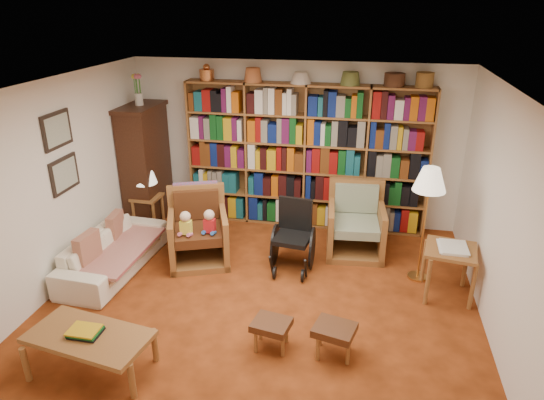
% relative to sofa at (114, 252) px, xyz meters
% --- Properties ---
extents(floor, '(5.00, 5.00, 0.00)m').
position_rel_sofa_xyz_m(floor, '(2.05, -0.43, -0.26)').
color(floor, '#994217').
rests_on(floor, ground).
extents(ceiling, '(5.00, 5.00, 0.00)m').
position_rel_sofa_xyz_m(ceiling, '(2.05, -0.43, 2.24)').
color(ceiling, white).
rests_on(ceiling, wall_back).
extents(wall_back, '(5.00, 0.00, 5.00)m').
position_rel_sofa_xyz_m(wall_back, '(2.05, 2.07, 0.99)').
color(wall_back, white).
rests_on(wall_back, floor).
extents(wall_front, '(5.00, 0.00, 5.00)m').
position_rel_sofa_xyz_m(wall_front, '(2.05, -2.93, 0.99)').
color(wall_front, white).
rests_on(wall_front, floor).
extents(wall_left, '(0.00, 5.00, 5.00)m').
position_rel_sofa_xyz_m(wall_left, '(-0.45, -0.43, 0.99)').
color(wall_left, white).
rests_on(wall_left, floor).
extents(wall_right, '(0.00, 5.00, 5.00)m').
position_rel_sofa_xyz_m(wall_right, '(4.55, -0.43, 0.99)').
color(wall_right, white).
rests_on(wall_right, floor).
extents(bookshelf, '(3.60, 0.30, 2.42)m').
position_rel_sofa_xyz_m(bookshelf, '(2.25, 1.90, 0.91)').
color(bookshelf, brown).
rests_on(bookshelf, floor).
extents(curio_cabinet, '(0.50, 0.95, 2.40)m').
position_rel_sofa_xyz_m(curio_cabinet, '(-0.20, 1.57, 0.70)').
color(curio_cabinet, '#3C1F10').
rests_on(curio_cabinet, floor).
extents(framed_pictures, '(0.03, 0.52, 0.97)m').
position_rel_sofa_xyz_m(framed_pictures, '(-0.43, -0.13, 1.37)').
color(framed_pictures, black).
rests_on(framed_pictures, wall_left).
extents(sofa, '(1.80, 0.78, 0.52)m').
position_rel_sofa_xyz_m(sofa, '(0.00, 0.00, 0.00)').
color(sofa, '#F2E9CD').
rests_on(sofa, floor).
extents(sofa_throw, '(0.76, 1.41, 0.04)m').
position_rel_sofa_xyz_m(sofa_throw, '(0.05, 0.00, 0.04)').
color(sofa_throw, beige).
rests_on(sofa_throw, sofa).
extents(cushion_left, '(0.15, 0.36, 0.36)m').
position_rel_sofa_xyz_m(cushion_left, '(-0.13, 0.35, 0.19)').
color(cushion_left, maroon).
rests_on(cushion_left, sofa).
extents(cushion_right, '(0.16, 0.40, 0.39)m').
position_rel_sofa_xyz_m(cushion_right, '(-0.13, -0.35, 0.19)').
color(cushion_right, maroon).
rests_on(cushion_right, sofa).
extents(side_table_lamp, '(0.42, 0.42, 0.53)m').
position_rel_sofa_xyz_m(side_table_lamp, '(-0.10, 1.29, 0.14)').
color(side_table_lamp, brown).
rests_on(side_table_lamp, floor).
extents(table_lamp, '(0.36, 0.36, 0.49)m').
position_rel_sofa_xyz_m(table_lamp, '(-0.10, 1.29, 0.60)').
color(table_lamp, '#C78B3F').
rests_on(table_lamp, side_table_lamp).
extents(armchair_leather, '(1.06, 1.06, 0.99)m').
position_rel_sofa_xyz_m(armchair_leather, '(1.02, 0.56, 0.14)').
color(armchair_leather, brown).
rests_on(armchair_leather, floor).
extents(armchair_sage, '(0.84, 0.87, 0.97)m').
position_rel_sofa_xyz_m(armchair_sage, '(3.08, 1.21, 0.11)').
color(armchair_sage, brown).
rests_on(armchair_sage, floor).
extents(wheelchair, '(0.53, 0.74, 0.93)m').
position_rel_sofa_xyz_m(wheelchair, '(2.29, 0.56, 0.16)').
color(wheelchair, black).
rests_on(wheelchair, floor).
extents(floor_lamp, '(0.40, 0.40, 1.49)m').
position_rel_sofa_xyz_m(floor_lamp, '(3.91, 0.57, 1.03)').
color(floor_lamp, '#C78B3F').
rests_on(floor_lamp, floor).
extents(side_table_papers, '(0.65, 0.65, 0.66)m').
position_rel_sofa_xyz_m(side_table_papers, '(4.20, 0.23, 0.28)').
color(side_table_papers, brown).
rests_on(side_table_papers, floor).
extents(footstool_a, '(0.42, 0.38, 0.31)m').
position_rel_sofa_xyz_m(footstool_a, '(2.33, -1.12, -0.00)').
color(footstool_a, '#4D2514').
rests_on(footstool_a, floor).
extents(footstool_b, '(0.46, 0.42, 0.34)m').
position_rel_sofa_xyz_m(footstool_b, '(2.97, -1.10, 0.02)').
color(footstool_b, '#4D2514').
rests_on(footstool_b, floor).
extents(coffee_table, '(1.23, 0.76, 0.47)m').
position_rel_sofa_xyz_m(coffee_table, '(0.72, -1.78, 0.11)').
color(coffee_table, brown).
rests_on(coffee_table, floor).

